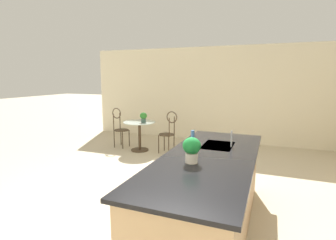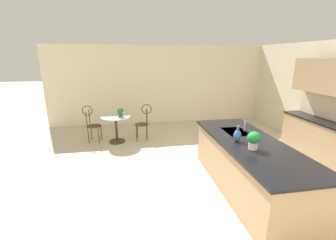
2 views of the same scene
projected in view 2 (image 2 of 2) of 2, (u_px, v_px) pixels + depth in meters
The scene contains 11 objects.
ground_plane at pixel (195, 184), 4.21m from camera, with size 40.00×40.00×0.00m, color beige.
wall_left_window at pixel (162, 85), 7.88m from camera, with size 0.12×7.80×2.70m, color beige.
kitchen_island at pixel (248, 166), 3.93m from camera, with size 2.80×1.06×0.92m.
back_counter_run at pixel (330, 142), 4.96m from camera, with size 2.44×0.64×1.52m.
bistro_table at pixel (116, 127), 6.19m from camera, with size 0.80×0.80×0.74m.
chair_near_window at pixel (92, 122), 6.17m from camera, with size 0.42×0.50×1.04m.
chair_by_island at pixel (144, 120), 6.33m from camera, with size 0.42×0.50×1.04m.
sink_faucet at pixel (245, 126), 4.33m from camera, with size 0.02×0.02×0.22m, color #B2B5BA.
potted_plant_on_table at pixel (120, 112), 6.06m from camera, with size 0.18×0.18×0.25m.
potted_plant_counter_near at pixel (254, 139), 3.46m from camera, with size 0.20×0.20×0.28m.
vase_on_counter at pixel (237, 135), 3.79m from camera, with size 0.13×0.13×0.29m.
Camera 2 is at (3.58, -1.12, 2.32)m, focal length 23.91 mm.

